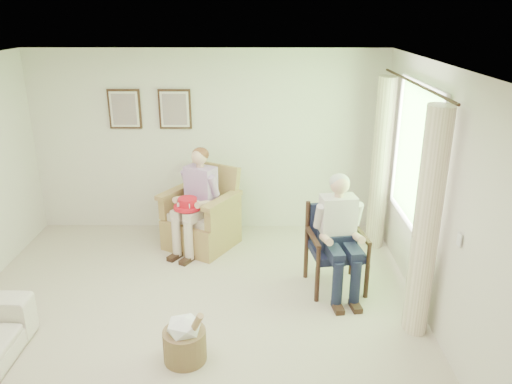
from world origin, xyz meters
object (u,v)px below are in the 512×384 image
wicker_armchair (201,221)px  red_hat (188,204)px  person_wicker (199,193)px  wood_armchair (336,243)px  person_dark (339,228)px  hatbox (185,339)px

wicker_armchair → red_hat: (-0.13, -0.31, 0.38)m
wicker_armchair → person_wicker: bearing=-60.3°
wicker_armchair → person_wicker: 0.48m
red_hat → wood_armchair: bearing=-21.5°
person_dark → hatbox: 2.08m
person_wicker → hatbox: size_ratio=2.33×
red_hat → hatbox: bearing=-83.4°
wood_armchair → red_hat: size_ratio=2.66×
person_wicker → wood_armchair: bearing=2.1°
wicker_armchair → wood_armchair: 1.98m
wicker_armchair → hatbox: (0.12, -2.43, -0.12)m
wicker_armchair → person_dark: person_dark is taller
wicker_armchair → person_wicker: size_ratio=0.79×
wood_armchair → hatbox: 2.13m
wood_armchair → red_hat: 1.96m
wood_armchair → person_wicker: size_ratio=0.70×
wicker_armchair → person_wicker: person_wicker is taller
hatbox → person_wicker: bearing=92.9°
person_wicker → red_hat: 0.23m
person_wicker → red_hat: person_wicker is taller
wood_armchair → person_dark: 0.31m
person_wicker → hatbox: 2.36m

